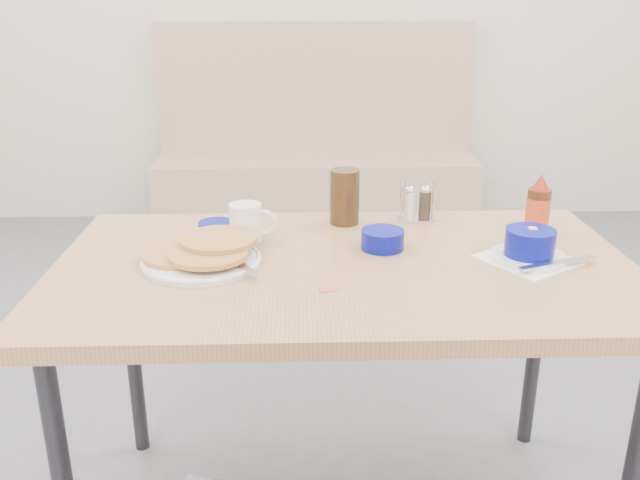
{
  "coord_description": "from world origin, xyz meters",
  "views": [
    {
      "loc": [
        -0.11,
        -1.27,
        1.37
      ],
      "look_at": [
        -0.06,
        0.24,
        0.82
      ],
      "focal_mm": 38.0,
      "sensor_mm": 36.0,
      "label": 1
    }
  ],
  "objects_px": {
    "condiment_caddy": "(417,206)",
    "coffee_mug": "(247,222)",
    "pancake_plate": "(202,255)",
    "booth_bench": "(316,171)",
    "butter_bowl": "(382,240)",
    "syrup_bottle": "(538,208)",
    "dining_table": "(344,286)",
    "grits_setting": "(530,247)",
    "amber_tumbler": "(345,197)",
    "creamer_bowl": "(217,230)"
  },
  "relations": [
    {
      "from": "amber_tumbler",
      "to": "syrup_bottle",
      "type": "relative_size",
      "value": 0.94
    },
    {
      "from": "coffee_mug",
      "to": "syrup_bottle",
      "type": "distance_m",
      "value": 0.78
    },
    {
      "from": "condiment_caddy",
      "to": "syrup_bottle",
      "type": "distance_m",
      "value": 0.33
    },
    {
      "from": "butter_bowl",
      "to": "grits_setting",
      "type": "bearing_deg",
      "value": -15.41
    },
    {
      "from": "dining_table",
      "to": "creamer_bowl",
      "type": "relative_size",
      "value": 14.5
    },
    {
      "from": "coffee_mug",
      "to": "butter_bowl",
      "type": "xyz_separation_m",
      "value": [
        0.35,
        -0.08,
        -0.03
      ]
    },
    {
      "from": "pancake_plate",
      "to": "coffee_mug",
      "type": "xyz_separation_m",
      "value": [
        0.1,
        0.16,
        0.03
      ]
    },
    {
      "from": "creamer_bowl",
      "to": "butter_bowl",
      "type": "bearing_deg",
      "value": -12.6
    },
    {
      "from": "syrup_bottle",
      "to": "condiment_caddy",
      "type": "bearing_deg",
      "value": 157.96
    },
    {
      "from": "grits_setting",
      "to": "creamer_bowl",
      "type": "xyz_separation_m",
      "value": [
        -0.78,
        0.19,
        -0.01
      ]
    },
    {
      "from": "pancake_plate",
      "to": "syrup_bottle",
      "type": "xyz_separation_m",
      "value": [
        0.88,
        0.19,
        0.05
      ]
    },
    {
      "from": "condiment_caddy",
      "to": "pancake_plate",
      "type": "bearing_deg",
      "value": -156.78
    },
    {
      "from": "coffee_mug",
      "to": "amber_tumbler",
      "type": "bearing_deg",
      "value": 26.21
    },
    {
      "from": "dining_table",
      "to": "condiment_caddy",
      "type": "xyz_separation_m",
      "value": [
        0.23,
        0.32,
        0.1
      ]
    },
    {
      "from": "condiment_caddy",
      "to": "dining_table",
      "type": "bearing_deg",
      "value": -130.93
    },
    {
      "from": "coffee_mug",
      "to": "condiment_caddy",
      "type": "bearing_deg",
      "value": 17.98
    },
    {
      "from": "butter_bowl",
      "to": "condiment_caddy",
      "type": "bearing_deg",
      "value": 61.34
    },
    {
      "from": "booth_bench",
      "to": "syrup_bottle",
      "type": "relative_size",
      "value": 11.57
    },
    {
      "from": "creamer_bowl",
      "to": "butter_bowl",
      "type": "xyz_separation_m",
      "value": [
        0.43,
        -0.1,
        0.0
      ]
    },
    {
      "from": "condiment_caddy",
      "to": "coffee_mug",
      "type": "bearing_deg",
      "value": -167.49
    },
    {
      "from": "booth_bench",
      "to": "butter_bowl",
      "type": "relative_size",
      "value": 17.3
    },
    {
      "from": "booth_bench",
      "to": "amber_tumbler",
      "type": "bearing_deg",
      "value": -89.49
    },
    {
      "from": "dining_table",
      "to": "condiment_caddy",
      "type": "bearing_deg",
      "value": 54.54
    },
    {
      "from": "grits_setting",
      "to": "amber_tumbler",
      "type": "xyz_separation_m",
      "value": [
        -0.43,
        0.3,
        0.04
      ]
    },
    {
      "from": "dining_table",
      "to": "butter_bowl",
      "type": "distance_m",
      "value": 0.16
    },
    {
      "from": "creamer_bowl",
      "to": "coffee_mug",
      "type": "bearing_deg",
      "value": -12.62
    },
    {
      "from": "creamer_bowl",
      "to": "pancake_plate",
      "type": "bearing_deg",
      "value": -94.76
    },
    {
      "from": "dining_table",
      "to": "coffee_mug",
      "type": "relative_size",
      "value": 11.06
    },
    {
      "from": "booth_bench",
      "to": "coffee_mug",
      "type": "bearing_deg",
      "value": -95.89
    },
    {
      "from": "booth_bench",
      "to": "butter_bowl",
      "type": "distance_m",
      "value": 2.48
    },
    {
      "from": "grits_setting",
      "to": "amber_tumbler",
      "type": "distance_m",
      "value": 0.53
    },
    {
      "from": "booth_bench",
      "to": "coffee_mug",
      "type": "distance_m",
      "value": 2.42
    },
    {
      "from": "coffee_mug",
      "to": "syrup_bottle",
      "type": "bearing_deg",
      "value": 2.22
    },
    {
      "from": "pancake_plate",
      "to": "syrup_bottle",
      "type": "height_order",
      "value": "syrup_bottle"
    },
    {
      "from": "grits_setting",
      "to": "amber_tumbler",
      "type": "height_order",
      "value": "amber_tumbler"
    },
    {
      "from": "amber_tumbler",
      "to": "dining_table",
      "type": "bearing_deg",
      "value": -93.8
    },
    {
      "from": "syrup_bottle",
      "to": "pancake_plate",
      "type": "bearing_deg",
      "value": -167.81
    },
    {
      "from": "pancake_plate",
      "to": "creamer_bowl",
      "type": "distance_m",
      "value": 0.18
    },
    {
      "from": "dining_table",
      "to": "coffee_mug",
      "type": "height_order",
      "value": "coffee_mug"
    },
    {
      "from": "booth_bench",
      "to": "pancake_plate",
      "type": "height_order",
      "value": "booth_bench"
    },
    {
      "from": "syrup_bottle",
      "to": "coffee_mug",
      "type": "bearing_deg",
      "value": -177.78
    },
    {
      "from": "booth_bench",
      "to": "grits_setting",
      "type": "height_order",
      "value": "booth_bench"
    },
    {
      "from": "condiment_caddy",
      "to": "syrup_bottle",
      "type": "bearing_deg",
      "value": -27.51
    },
    {
      "from": "dining_table",
      "to": "butter_bowl",
      "type": "xyz_separation_m",
      "value": [
        0.1,
        0.09,
        0.09
      ]
    },
    {
      "from": "creamer_bowl",
      "to": "amber_tumbler",
      "type": "xyz_separation_m",
      "value": [
        0.35,
        0.11,
        0.06
      ]
    },
    {
      "from": "grits_setting",
      "to": "butter_bowl",
      "type": "bearing_deg",
      "value": 164.59
    },
    {
      "from": "creamer_bowl",
      "to": "syrup_bottle",
      "type": "distance_m",
      "value": 0.86
    },
    {
      "from": "grits_setting",
      "to": "condiment_caddy",
      "type": "distance_m",
      "value": 0.39
    },
    {
      "from": "dining_table",
      "to": "grits_setting",
      "type": "bearing_deg",
      "value": -0.64
    },
    {
      "from": "creamer_bowl",
      "to": "syrup_bottle",
      "type": "relative_size",
      "value": 0.59
    }
  ]
}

